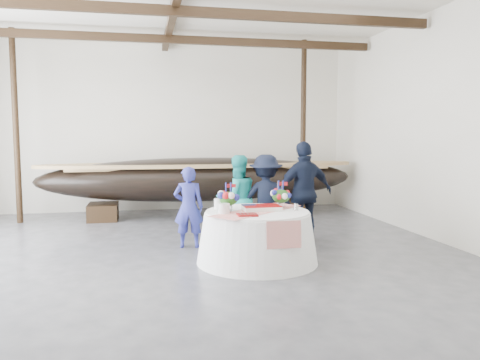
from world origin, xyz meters
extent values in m
cube|color=#3D3D42|center=(0.00, 0.00, 0.00)|extent=(10.00, 12.00, 0.01)
cube|color=silver|center=(0.00, 6.00, 2.25)|extent=(10.00, 0.02, 4.50)
cube|color=silver|center=(0.00, -6.00, 2.25)|extent=(10.00, 0.02, 4.50)
cube|color=silver|center=(5.00, 0.00, 2.25)|extent=(0.02, 12.00, 4.50)
cube|color=black|center=(0.00, 1.50, 4.25)|extent=(9.80, 0.12, 0.18)
cube|color=black|center=(0.00, 4.00, 4.25)|extent=(9.80, 0.12, 0.18)
cylinder|color=black|center=(-3.50, 4.67, 2.25)|extent=(0.14, 0.14, 4.50)
cylinder|color=black|center=(3.50, 4.67, 2.25)|extent=(0.14, 0.14, 4.50)
cube|color=black|center=(-1.60, 4.67, 0.20)|extent=(0.70, 0.90, 0.40)
cube|color=black|center=(3.20, 4.67, 0.20)|extent=(0.70, 0.90, 0.40)
ellipsoid|color=black|center=(0.80, 4.67, 0.95)|extent=(8.00, 1.60, 1.10)
cube|color=#9E7A4C|center=(0.80, 4.67, 1.25)|extent=(6.40, 1.05, 0.06)
cone|color=white|center=(1.19, 0.23, 0.41)|extent=(1.97, 1.97, 0.81)
cylinder|color=white|center=(1.19, 0.23, 0.82)|extent=(1.67, 1.67, 0.04)
cube|color=red|center=(1.19, 0.23, 0.85)|extent=(1.75, 1.59, 0.01)
cube|color=white|center=(1.27, 0.28, 0.88)|extent=(0.60, 0.40, 0.07)
cylinder|color=white|center=(0.62, 0.08, 0.92)|extent=(0.18, 0.18, 0.16)
cylinder|color=white|center=(0.62, 0.55, 0.93)|extent=(0.18, 0.18, 0.17)
cube|color=maroon|center=(0.93, -0.19, 0.86)|extent=(0.30, 0.24, 0.03)
cone|color=silver|center=(1.81, 0.11, 0.90)|extent=(0.09, 0.09, 0.12)
imported|color=navy|center=(0.19, 1.46, 0.75)|extent=(0.60, 0.44, 1.50)
imported|color=#22B1AD|center=(1.15, 1.69, 0.84)|extent=(0.93, 0.78, 1.69)
imported|color=black|center=(1.68, 1.55, 0.85)|extent=(1.20, 0.84, 1.70)
imported|color=black|center=(2.39, 1.37, 0.98)|extent=(1.20, 0.64, 1.95)
camera|label=1|loc=(-0.58, -7.05, 2.08)|focal=35.00mm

